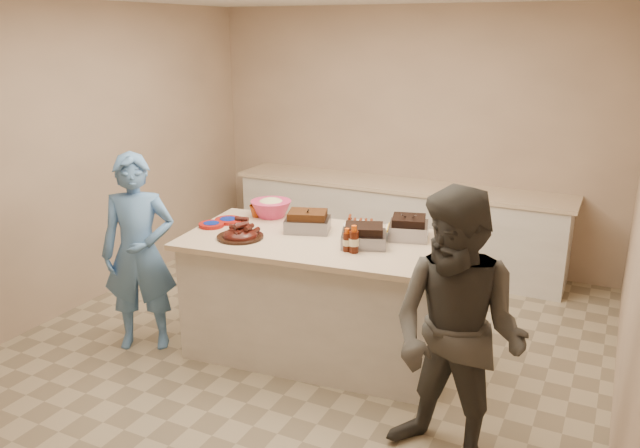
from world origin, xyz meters
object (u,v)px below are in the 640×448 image
at_px(island, 317,351).
at_px(bbq_bottle_b, 354,252).
at_px(bbq_bottle_a, 347,251).
at_px(guest_blue, 147,344).
at_px(mustard_bottle, 294,232).
at_px(plastic_cup, 256,217).
at_px(coleslaw_bowl, 271,217).
at_px(rib_platter, 240,238).
at_px(roasting_pan, 408,238).

height_order(island, bbq_bottle_b, bbq_bottle_b).
bearing_deg(bbq_bottle_b, bbq_bottle_a, 175.23).
distance_m(bbq_bottle_a, guest_blue, 1.90).
height_order(bbq_bottle_b, mustard_bottle, bbq_bottle_b).
bearing_deg(guest_blue, bbq_bottle_a, -17.01).
relative_size(bbq_bottle_a, plastic_cup, 1.52).
bearing_deg(coleslaw_bowl, island, -29.69).
bearing_deg(coleslaw_bowl, mustard_bottle, -37.12).
bearing_deg(bbq_bottle_a, coleslaw_bowl, 151.34).
bearing_deg(bbq_bottle_b, guest_blue, -168.24).
distance_m(coleslaw_bowl, guest_blue, 1.45).
bearing_deg(mustard_bottle, coleslaw_bowl, 142.88).
distance_m(bbq_bottle_b, mustard_bottle, 0.65).
distance_m(island, mustard_bottle, 0.98).
bearing_deg(island, coleslaw_bowl, 144.17).
xyz_separation_m(rib_platter, bbq_bottle_b, (0.90, 0.08, 0.00)).
bearing_deg(bbq_bottle_b, rib_platter, -174.70).
bearing_deg(roasting_pan, mustard_bottle, -178.62).
bearing_deg(mustard_bottle, plastic_cup, 155.61).
height_order(coleslaw_bowl, plastic_cup, coleslaw_bowl).
xyz_separation_m(mustard_bottle, plastic_cup, (-0.48, 0.22, 0.00)).
relative_size(rib_platter, bbq_bottle_b, 1.78).
height_order(roasting_pan, bbq_bottle_b, bbq_bottle_b).
xyz_separation_m(roasting_pan, plastic_cup, (-1.32, -0.04, 0.00)).
distance_m(plastic_cup, guest_blue, 1.36).
bearing_deg(guest_blue, mustard_bottle, -0.91).
height_order(island, guest_blue, island).
relative_size(island, roasting_pan, 7.04).
bearing_deg(plastic_cup, rib_platter, -70.61).
relative_size(roasting_pan, guest_blue, 0.18).
height_order(roasting_pan, mustard_bottle, mustard_bottle).
bearing_deg(bbq_bottle_a, rib_platter, -174.04).
xyz_separation_m(mustard_bottle, guest_blue, (-1.06, -0.57, -0.95)).
relative_size(plastic_cup, guest_blue, 0.07).
height_order(rib_platter, guest_blue, rib_platter).
bearing_deg(mustard_bottle, guest_blue, -151.59).
xyz_separation_m(bbq_bottle_a, plastic_cup, (-1.03, 0.44, 0.00)).
distance_m(rib_platter, coleslaw_bowl, 0.59).
bearing_deg(mustard_bottle, roasting_pan, 16.75).
xyz_separation_m(island, guest_blue, (-1.30, -0.51, 0.00)).
relative_size(rib_platter, plastic_cup, 3.19).
bearing_deg(coleslaw_bowl, roasting_pan, -1.14).
relative_size(coleslaw_bowl, guest_blue, 0.22).
height_order(mustard_bottle, guest_blue, mustard_bottle).
relative_size(coleslaw_bowl, mustard_bottle, 2.57).
distance_m(roasting_pan, bbq_bottle_a, 0.56).
xyz_separation_m(coleslaw_bowl, guest_blue, (-0.69, -0.85, -0.95)).
distance_m(roasting_pan, plastic_cup, 1.32).
distance_m(mustard_bottle, plastic_cup, 0.52).
relative_size(island, coleslaw_bowl, 5.86).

